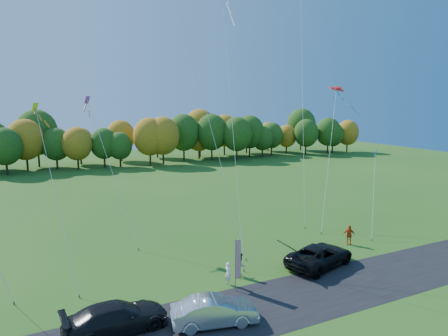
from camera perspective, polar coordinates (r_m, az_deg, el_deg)
name	(u,v)px	position (r m, az deg, el deg)	size (l,w,h in m)	color
ground	(260,275)	(30.12, 5.17, -14.99)	(160.00, 160.00, 0.00)	#235316
asphalt_strip	(292,299)	(27.13, 9.75, -17.98)	(90.00, 6.00, 0.01)	black
tree_line	(114,166)	(80.67, -15.40, 0.22)	(116.00, 12.00, 10.00)	#1E4711
black_suv	(320,255)	(32.07, 13.54, -12.04)	(2.77, 6.02, 1.67)	black
silver_sedan	(215,311)	(23.85, -1.36, -19.76)	(1.70, 4.86, 1.60)	silver
dark_truck_a	(116,318)	(23.94, -15.16, -19.92)	(2.30, 5.67, 1.64)	black
person_tailgate_a	(228,273)	(28.31, 0.62, -14.82)	(0.59, 0.39, 1.61)	white
person_tailgate_b	(240,265)	(29.54, 2.35, -13.63)	(0.84, 0.66, 1.73)	gray
person_east	(349,235)	(37.20, 17.42, -9.11)	(1.03, 0.43, 1.76)	#DA4414
feather_flag	(237,259)	(27.06, 1.93, -12.86)	(0.47, 0.16, 3.58)	#999999
kite_delta_blue	(196,71)	(33.35, -4.07, 13.71)	(5.91, 10.22, 30.72)	#4C3F33
kite_parafoil_orange	(302,66)	(45.87, 11.07, 14.15)	(8.66, 12.39, 33.12)	#4C3F33
kite_delta_red	(232,114)	(32.97, 1.11, 7.79)	(4.18, 10.62, 23.63)	#4C3F33
kite_parafoil_rainbow	(330,154)	(42.61, 14.85, 1.89)	(8.49, 7.07, 14.50)	#4C3F33
kite_diamond_yellow	(55,194)	(29.85, -22.95, -3.40)	(2.16, 7.72, 12.69)	#4C3F33
kite_diamond_pink	(112,171)	(36.69, -15.77, -0.35)	(3.23, 7.59, 13.32)	#4C3F33
kite_diamond_blue_low	(374,194)	(40.26, 20.58, -3.51)	(3.82, 3.80, 8.09)	#4C3F33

